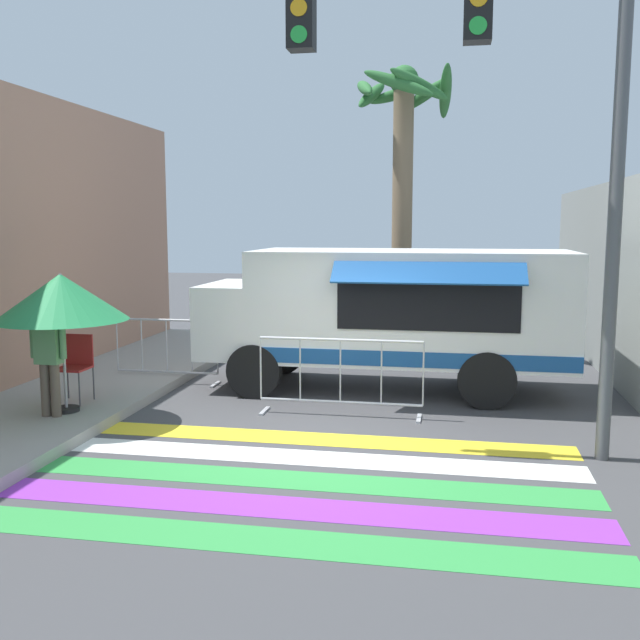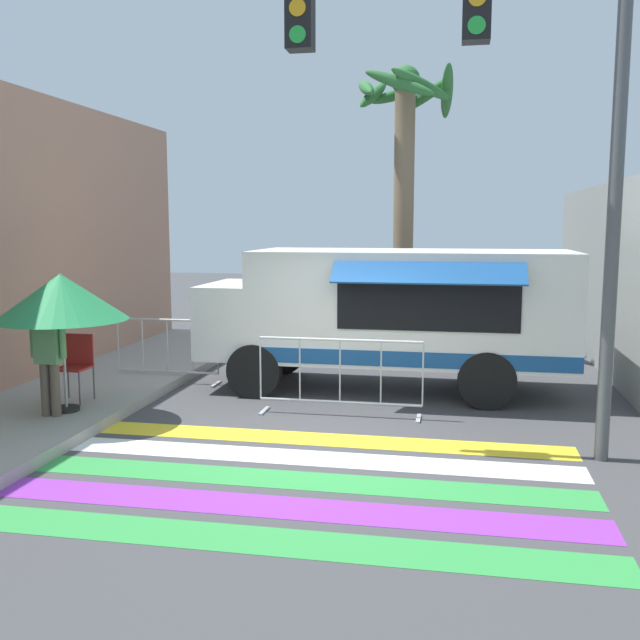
# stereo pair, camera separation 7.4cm
# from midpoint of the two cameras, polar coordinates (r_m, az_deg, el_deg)

# --- Properties ---
(ground_plane) EXTENTS (60.00, 60.00, 0.00)m
(ground_plane) POSITION_cam_midpoint_polar(r_m,az_deg,el_deg) (9.37, -0.07, -9.63)
(ground_plane) COLOR #424244
(concrete_wall_right) EXTENTS (0.20, 16.00, 3.56)m
(concrete_wall_right) POSITION_cam_midpoint_polar(r_m,az_deg,el_deg) (12.17, 24.03, 2.26)
(concrete_wall_right) COLOR gray
(concrete_wall_right) RESTS_ON ground_plane
(crosswalk_painted) EXTENTS (6.40, 3.60, 0.01)m
(crosswalk_painted) POSITION_cam_midpoint_polar(r_m,az_deg,el_deg) (8.00, -2.04, -12.68)
(crosswalk_painted) COLOR green
(crosswalk_painted) RESTS_ON ground_plane
(food_truck) EXTENTS (6.09, 2.58, 2.36)m
(food_truck) POSITION_cam_midpoint_polar(r_m,az_deg,el_deg) (11.96, 4.85, 0.89)
(food_truck) COLOR white
(food_truck) RESTS_ON ground_plane
(traffic_signal_pole) EXTENTS (4.74, 0.29, 6.20)m
(traffic_signal_pole) POSITION_cam_midpoint_polar(r_m,az_deg,el_deg) (8.84, 12.67, 18.52)
(traffic_signal_pole) COLOR #515456
(traffic_signal_pole) RESTS_ON ground_plane
(patio_umbrella) EXTENTS (1.83, 1.83, 1.95)m
(patio_umbrella) POSITION_cam_midpoint_polar(r_m,az_deg,el_deg) (10.52, -20.19, 1.70)
(patio_umbrella) COLOR black
(patio_umbrella) RESTS_ON sidewalk_left
(folding_chair) EXTENTS (0.45, 0.45, 1.00)m
(folding_chair) POSITION_cam_midpoint_polar(r_m,az_deg,el_deg) (11.26, -19.13, -3.12)
(folding_chair) COLOR #4C4C51
(folding_chair) RESTS_ON sidewalk_left
(vendor_person) EXTENTS (0.53, 0.21, 1.58)m
(vendor_person) POSITION_cam_midpoint_polar(r_m,az_deg,el_deg) (10.42, -21.08, -2.47)
(vendor_person) COLOR brown
(vendor_person) RESTS_ON sidewalk_left
(barricade_front) EXTENTS (2.42, 0.44, 1.15)m
(barricade_front) POSITION_cam_midpoint_polar(r_m,az_deg,el_deg) (10.40, 1.43, -4.57)
(barricade_front) COLOR #B7BABF
(barricade_front) RESTS_ON ground_plane
(barricade_side) EXTENTS (1.88, 0.44, 1.15)m
(barricade_side) POSITION_cam_midpoint_polar(r_m,az_deg,el_deg) (12.80, -12.32, -2.49)
(barricade_side) COLOR #B7BABF
(barricade_side) RESTS_ON ground_plane
(palm_tree) EXTENTS (2.18, 2.13, 6.03)m
(palm_tree) POSITION_cam_midpoint_polar(r_m,az_deg,el_deg) (15.34, 6.49, 12.28)
(palm_tree) COLOR #7A664C
(palm_tree) RESTS_ON ground_plane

